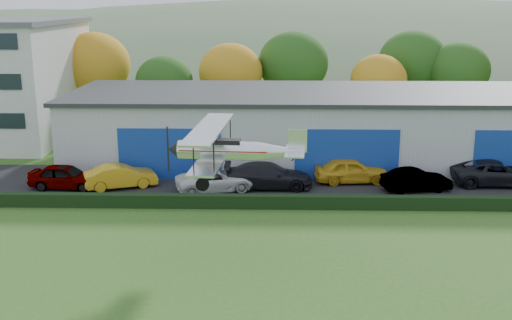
{
  "coord_description": "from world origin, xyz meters",
  "views": [
    {
      "loc": [
        -0.1,
        -18.44,
        11.95
      ],
      "look_at": [
        -0.87,
        11.79,
        4.09
      ],
      "focal_mm": 43.2,
      "sensor_mm": 36.0,
      "label": 1
    }
  ],
  "objects_px": {
    "car_3": "(268,175)",
    "car_5": "(416,180)",
    "car_2": "(216,180)",
    "hangar": "(338,126)",
    "car_6": "(496,173)",
    "car_0": "(65,176)",
    "car_1": "(121,176)",
    "car_4": "(351,170)",
    "biplane": "(230,149)"
  },
  "relations": [
    {
      "from": "biplane",
      "to": "car_3",
      "type": "bearing_deg",
      "value": 84.76
    },
    {
      "from": "hangar",
      "to": "car_5",
      "type": "height_order",
      "value": "hangar"
    },
    {
      "from": "car_1",
      "to": "car_5",
      "type": "xyz_separation_m",
      "value": [
        19.17,
        -0.21,
        -0.04
      ]
    },
    {
      "from": "car_1",
      "to": "car_3",
      "type": "height_order",
      "value": "car_3"
    },
    {
      "from": "biplane",
      "to": "car_0",
      "type": "bearing_deg",
      "value": 142.56
    },
    {
      "from": "car_6",
      "to": "car_0",
      "type": "bearing_deg",
      "value": 93.96
    },
    {
      "from": "car_4",
      "to": "biplane",
      "type": "relative_size",
      "value": 0.65
    },
    {
      "from": "hangar",
      "to": "car_2",
      "type": "height_order",
      "value": "hangar"
    },
    {
      "from": "car_5",
      "to": "biplane",
      "type": "distance_m",
      "value": 15.85
    },
    {
      "from": "car_1",
      "to": "car_5",
      "type": "bearing_deg",
      "value": -112.41
    },
    {
      "from": "car_0",
      "to": "biplane",
      "type": "height_order",
      "value": "biplane"
    },
    {
      "from": "hangar",
      "to": "car_4",
      "type": "height_order",
      "value": "hangar"
    },
    {
      "from": "car_6",
      "to": "biplane",
      "type": "bearing_deg",
      "value": 125.58
    },
    {
      "from": "car_3",
      "to": "car_6",
      "type": "bearing_deg",
      "value": -87.02
    },
    {
      "from": "hangar",
      "to": "biplane",
      "type": "height_order",
      "value": "biplane"
    },
    {
      "from": "car_3",
      "to": "car_5",
      "type": "bearing_deg",
      "value": -93.88
    },
    {
      "from": "car_2",
      "to": "car_4",
      "type": "bearing_deg",
      "value": -94.73
    },
    {
      "from": "car_3",
      "to": "biplane",
      "type": "bearing_deg",
      "value": 169.31
    },
    {
      "from": "car_2",
      "to": "car_3",
      "type": "distance_m",
      "value": 3.48
    },
    {
      "from": "car_2",
      "to": "car_6",
      "type": "bearing_deg",
      "value": -102.37
    },
    {
      "from": "car_3",
      "to": "car_4",
      "type": "distance_m",
      "value": 5.73
    },
    {
      "from": "hangar",
      "to": "biplane",
      "type": "relative_size",
      "value": 5.38
    },
    {
      "from": "car_1",
      "to": "biplane",
      "type": "xyz_separation_m",
      "value": [
        7.89,
        -10.42,
        4.41
      ]
    },
    {
      "from": "car_2",
      "to": "car_6",
      "type": "xyz_separation_m",
      "value": [
        18.54,
        1.9,
        0.1
      ]
    },
    {
      "from": "car_1",
      "to": "car_2",
      "type": "bearing_deg",
      "value": -116.86
    },
    {
      "from": "car_1",
      "to": "biplane",
      "type": "bearing_deg",
      "value": -164.65
    },
    {
      "from": "hangar",
      "to": "car_0",
      "type": "xyz_separation_m",
      "value": [
        -18.5,
        -8.28,
        -1.81
      ]
    },
    {
      "from": "car_0",
      "to": "hangar",
      "type": "bearing_deg",
      "value": -59.93
    },
    {
      "from": "car_1",
      "to": "car_4",
      "type": "bearing_deg",
      "value": -105.81
    },
    {
      "from": "car_0",
      "to": "car_4",
      "type": "height_order",
      "value": "car_4"
    },
    {
      "from": "hangar",
      "to": "car_6",
      "type": "bearing_deg",
      "value": -34.16
    },
    {
      "from": "car_3",
      "to": "car_6",
      "type": "relative_size",
      "value": 0.98
    },
    {
      "from": "car_0",
      "to": "car_3",
      "type": "relative_size",
      "value": 0.82
    },
    {
      "from": "car_4",
      "to": "biplane",
      "type": "bearing_deg",
      "value": 143.5
    },
    {
      "from": "car_2",
      "to": "car_6",
      "type": "relative_size",
      "value": 0.88
    },
    {
      "from": "car_1",
      "to": "car_5",
      "type": "height_order",
      "value": "car_1"
    },
    {
      "from": "car_5",
      "to": "car_1",
      "type": "bearing_deg",
      "value": 78.74
    },
    {
      "from": "car_2",
      "to": "car_3",
      "type": "height_order",
      "value": "car_3"
    },
    {
      "from": "hangar",
      "to": "car_5",
      "type": "xyz_separation_m",
      "value": [
        4.23,
        -8.25,
        -1.88
      ]
    },
    {
      "from": "car_0",
      "to": "car_5",
      "type": "relative_size",
      "value": 1.07
    },
    {
      "from": "car_0",
      "to": "car_5",
      "type": "height_order",
      "value": "car_0"
    },
    {
      "from": "car_2",
      "to": "car_3",
      "type": "bearing_deg",
      "value": -95.27
    },
    {
      "from": "car_1",
      "to": "car_2",
      "type": "relative_size",
      "value": 0.91
    },
    {
      "from": "car_6",
      "to": "biplane",
      "type": "xyz_separation_m",
      "value": [
        -16.91,
        -11.76,
        4.37
      ]
    },
    {
      "from": "car_4",
      "to": "biplane",
      "type": "height_order",
      "value": "biplane"
    },
    {
      "from": "car_0",
      "to": "car_1",
      "type": "bearing_deg",
      "value": -80.16
    },
    {
      "from": "car_0",
      "to": "biplane",
      "type": "relative_size",
      "value": 0.62
    },
    {
      "from": "hangar",
      "to": "car_6",
      "type": "height_order",
      "value": "hangar"
    },
    {
      "from": "car_2",
      "to": "car_4",
      "type": "height_order",
      "value": "car_4"
    },
    {
      "from": "car_2",
      "to": "car_4",
      "type": "xyz_separation_m",
      "value": [
        8.95,
        2.15,
        0.13
      ]
    }
  ]
}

